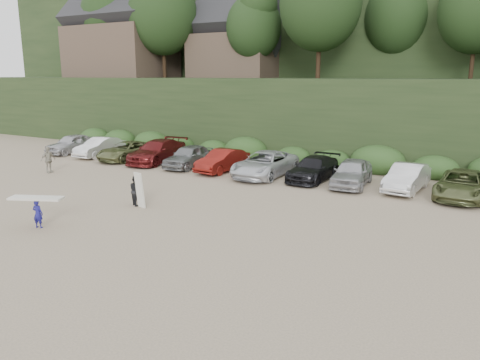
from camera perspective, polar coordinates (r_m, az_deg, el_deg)
The scene contains 6 objects.
ground at distance 20.67m, azimuth -4.47°, elevation -5.08°, with size 120.00×120.00×0.00m, color tan.
hillside_backdrop at distance 53.66m, azimuth 17.96°, elevation 17.42°, with size 90.00×41.50×28.00m.
parked_cars at distance 29.79m, azimuth 3.01°, elevation 1.99°, with size 37.08×6.17×1.63m.
distant_walker at distance 33.00m, azimuth -22.34°, elevation 2.30°, with size 1.02×0.43×1.74m, color gray.
child_surfer at distance 21.31m, azimuth -23.50°, elevation -3.03°, with size 2.29×1.46×1.34m.
adult_surfer at distance 23.48m, azimuth -12.51°, elevation -1.25°, with size 1.20×0.87×1.75m.
Camera 1 is at (11.01, -16.30, 6.32)m, focal length 35.00 mm.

